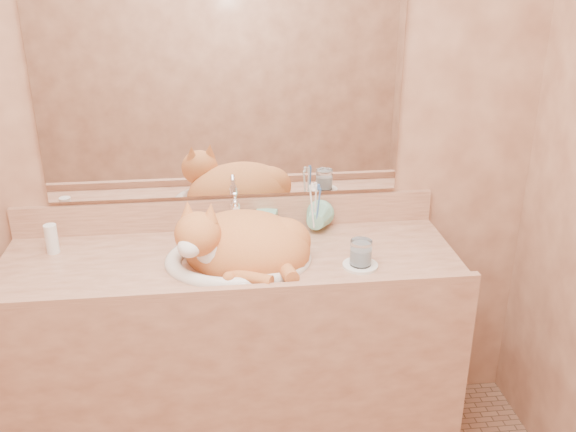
{
  "coord_description": "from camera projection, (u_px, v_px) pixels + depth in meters",
  "views": [
    {
      "loc": [
        -0.03,
        -1.29,
        1.87
      ],
      "look_at": [
        0.2,
        0.7,
        1.01
      ],
      "focal_mm": 40.0,
      "sensor_mm": 36.0,
      "label": 1
    }
  ],
  "objects": [
    {
      "name": "faucet",
      "position": [
        236.0,
        217.0,
        2.37
      ],
      "size": [
        0.06,
        0.12,
        0.16
      ],
      "primitive_type": null,
      "rotation": [
        0.0,
        0.0,
        -0.12
      ],
      "color": "white",
      "rests_on": "vanity_counter"
    },
    {
      "name": "saucer",
      "position": [
        360.0,
        265.0,
        2.18
      ],
      "size": [
        0.12,
        0.12,
        0.01
      ],
      "primitive_type": "cylinder",
      "color": "white",
      "rests_on": "vanity_counter"
    },
    {
      "name": "wall_back",
      "position": [
        224.0,
        127.0,
        2.34
      ],
      "size": [
        2.4,
        0.02,
        2.5
      ],
      "primitive_type": "cube",
      "color": "brown",
      "rests_on": "ground"
    },
    {
      "name": "vanity_counter",
      "position": [
        234.0,
        359.0,
        2.41
      ],
      "size": [
        1.6,
        0.55,
        0.85
      ],
      "primitive_type": null,
      "color": "brown",
      "rests_on": "floor"
    },
    {
      "name": "soap_dispenser",
      "position": [
        262.0,
        218.0,
        2.35
      ],
      "size": [
        0.1,
        0.1,
        0.18
      ],
      "primitive_type": "imported",
      "rotation": [
        0.0,
        0.0,
        -0.26
      ],
      "color": "#76BC9E",
      "rests_on": "vanity_counter"
    },
    {
      "name": "sink_basin",
      "position": [
        238.0,
        240.0,
        2.2
      ],
      "size": [
        0.52,
        0.44,
        0.16
      ],
      "primitive_type": null,
      "rotation": [
        0.0,
        0.0,
        0.06
      ],
      "color": "white",
      "rests_on": "vanity_counter"
    },
    {
      "name": "lotion_bottle",
      "position": [
        52.0,
        239.0,
        2.27
      ],
      "size": [
        0.04,
        0.04,
        0.11
      ],
      "primitive_type": "cylinder",
      "color": "white",
      "rests_on": "vanity_counter"
    },
    {
      "name": "toothbrush_cup",
      "position": [
        315.0,
        223.0,
        2.4
      ],
      "size": [
        0.14,
        0.14,
        0.1
      ],
      "primitive_type": "imported",
      "rotation": [
        0.0,
        0.0,
        -0.38
      ],
      "color": "#76BC9E",
      "rests_on": "vanity_counter"
    },
    {
      "name": "toothbrushes",
      "position": [
        315.0,
        205.0,
        2.37
      ],
      "size": [
        0.03,
        0.03,
        0.21
      ],
      "primitive_type": null,
      "color": "white",
      "rests_on": "toothbrush_cup"
    },
    {
      "name": "mirror",
      "position": [
        222.0,
        89.0,
        2.27
      ],
      "size": [
        1.3,
        0.02,
        0.8
      ],
      "primitive_type": "cube",
      "color": "white",
      "rests_on": "wall_back"
    },
    {
      "name": "cat",
      "position": [
        240.0,
        242.0,
        2.19
      ],
      "size": [
        0.55,
        0.5,
        0.25
      ],
      "primitive_type": null,
      "rotation": [
        0.0,
        0.0,
        -0.34
      ],
      "color": "#B75D2A",
      "rests_on": "sink_basin"
    },
    {
      "name": "water_glass",
      "position": [
        361.0,
        253.0,
        2.16
      ],
      "size": [
        0.07,
        0.07,
        0.09
      ],
      "primitive_type": "cylinder",
      "color": "silver",
      "rests_on": "saucer"
    }
  ]
}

